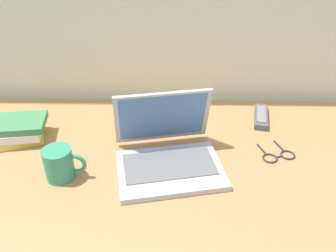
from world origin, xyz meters
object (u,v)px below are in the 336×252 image
at_px(book_stack, 15,130).
at_px(eyeglasses, 278,156).
at_px(coffee_mug, 60,164).
at_px(laptop, 167,151).
at_px(remote_control_near, 261,117).

bearing_deg(book_stack, eyeglasses, -5.31).
bearing_deg(coffee_mug, eyeglasses, 9.33).
bearing_deg(coffee_mug, book_stack, 137.47).
distance_m(laptop, book_stack, 0.53).
bearing_deg(coffee_mug, laptop, 13.09).
height_order(remote_control_near, book_stack, book_stack).
xyz_separation_m(eyeglasses, book_stack, (-0.86, 0.08, 0.03)).
distance_m(laptop, coffee_mug, 0.32).
distance_m(remote_control_near, book_stack, 0.87).
relative_size(remote_control_near, book_stack, 0.75).
relative_size(coffee_mug, eyeglasses, 0.96).
bearing_deg(eyeglasses, remote_control_near, 92.57).
bearing_deg(remote_control_near, eyeglasses, -87.43).
bearing_deg(book_stack, coffee_mug, -42.53).
bearing_deg(laptop, eyeglasses, 5.97).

